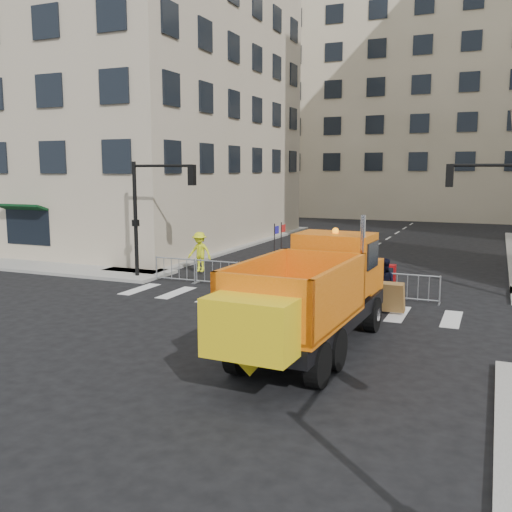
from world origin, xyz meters
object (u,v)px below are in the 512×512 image
at_px(worker, 200,252).
at_px(cop_c, 337,284).
at_px(plow_truck, 311,293).
at_px(newspaper_box, 390,278).
at_px(cop_b, 383,284).
at_px(cop_a, 337,279).

bearing_deg(worker, cop_c, -27.08).
bearing_deg(plow_truck, cop_c, 8.66).
relative_size(worker, newspaper_box, 1.75).
relative_size(cop_b, cop_c, 0.95).
bearing_deg(plow_truck, worker, 44.92).
xyz_separation_m(plow_truck, worker, (-8.52, 9.29, -0.56)).
height_order(cop_b, worker, worker).
bearing_deg(worker, cop_b, -18.17).
relative_size(cop_a, worker, 0.91).
height_order(cop_a, newspaper_box, cop_a).
bearing_deg(cop_b, plow_truck, 79.66).
relative_size(plow_truck, cop_b, 5.21).
relative_size(plow_truck, cop_a, 5.60).
bearing_deg(worker, cop_a, -19.54).
distance_m(cop_b, newspaper_box, 2.46).
relative_size(cop_a, cop_c, 0.89).
relative_size(plow_truck, worker, 5.10).
bearing_deg(cop_b, worker, -21.80).
distance_m(plow_truck, worker, 12.62).
bearing_deg(cop_a, plow_truck, 99.11).
bearing_deg(newspaper_box, cop_c, -111.10).
bearing_deg(worker, newspaper_box, -4.33).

